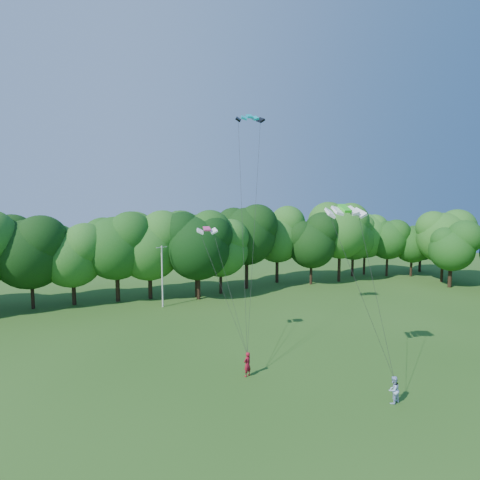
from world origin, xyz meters
name	(u,v)px	position (x,y,z in m)	size (l,w,h in m)	color
ground	(323,470)	(0.00, 0.00, 0.00)	(160.00, 160.00, 0.00)	#234E15
utility_pole	(162,276)	(-2.29, 31.15, 3.93)	(1.43, 0.67, 7.61)	beige
kite_flyer_left	(247,364)	(0.35, 10.37, 0.92)	(0.67, 0.44, 1.85)	maroon
kite_flyer_right	(393,390)	(7.69, 3.47, 0.89)	(0.87, 0.68, 1.79)	#AABFEC
kite_teal	(249,116)	(3.96, 18.63, 20.84)	(2.80, 1.71, 0.59)	#059CA9
kite_green	(345,208)	(6.46, 7.41, 12.50)	(2.89, 1.68, 0.60)	green
kite_pink	(207,229)	(-0.96, 16.19, 10.67)	(1.81, 1.04, 0.36)	#D53B80
tree_back_center	(198,236)	(2.79, 33.08, 8.40)	(9.25, 9.25, 13.46)	black
tree_back_east	(365,231)	(34.61, 38.63, 7.77)	(8.56, 8.56, 12.45)	#321C14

